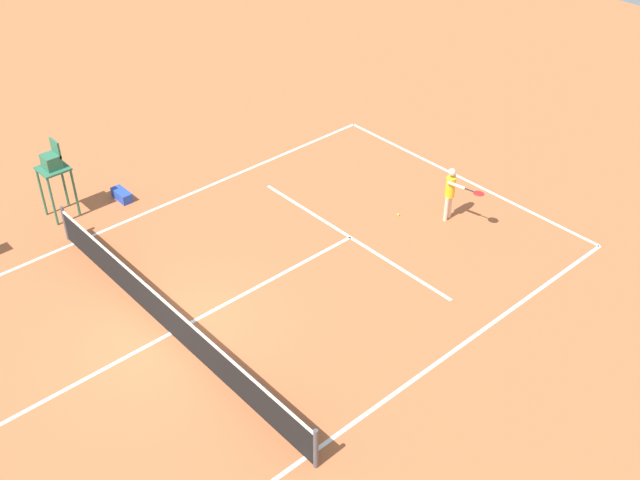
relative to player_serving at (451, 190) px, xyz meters
name	(u,v)px	position (x,y,z in m)	size (l,w,h in m)	color
ground_plane	(171,333)	(1.25, 8.70, -1.00)	(60.00, 60.00, 0.00)	#B76038
court_lines	(171,333)	(1.25, 8.70, -1.00)	(9.96, 21.72, 0.01)	white
tennis_net	(169,318)	(1.25, 8.70, -0.50)	(10.56, 0.10, 1.07)	#4C4C51
player_serving	(451,190)	(0.00, 0.00, 0.00)	(1.31, 0.45, 1.68)	beige
tennis_ball	(398,215)	(1.10, 0.94, -0.97)	(0.07, 0.07, 0.07)	#CCE033
umpire_chair	(53,168)	(7.69, 8.23, 0.61)	(0.80, 0.80, 2.41)	#2D6B4C
equipment_bag	(122,195)	(7.30, 6.51, -0.85)	(0.76, 0.32, 0.30)	#2647B7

